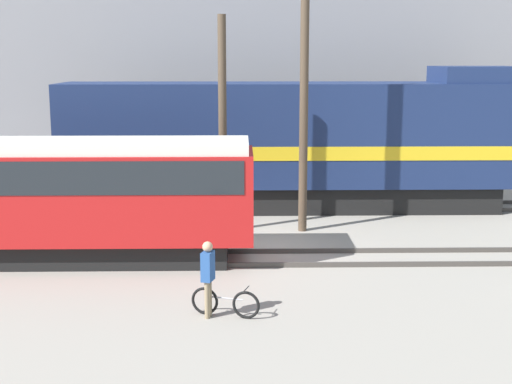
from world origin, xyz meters
TOP-DOWN VIEW (x-y plane):
  - ground_plane at (0.00, 0.00)m, footprint 120.00×120.00m
  - track_near at (0.00, -1.20)m, footprint 60.00×1.50m
  - track_far at (0.00, 5.79)m, footprint 60.00×1.51m
  - building_backdrop at (0.00, 13.71)m, footprint 33.33×6.00m
  - freight_locomotive at (1.55, 5.79)m, footprint 16.96×3.04m
  - streetcar at (-6.07, -1.20)m, footprint 12.04×2.54m
  - bicycle at (-0.74, -5.66)m, footprint 1.56×0.63m
  - person at (-1.12, -5.70)m, footprint 0.32×0.41m
  - utility_pole_center at (-0.98, 2.30)m, footprint 0.27×0.27m
  - utility_pole_right at (1.66, 2.30)m, footprint 0.28×0.28m

SIDE VIEW (x-z plane):
  - ground_plane at x=0.00m, z-range 0.00..0.00m
  - track_near at x=0.00m, z-range 0.00..0.14m
  - track_far at x=0.00m, z-range 0.00..0.14m
  - bicycle at x=-0.74m, z-range -0.03..0.67m
  - person at x=-1.12m, z-range 0.19..1.94m
  - streetcar at x=-6.07m, z-range 0.25..3.71m
  - freight_locomotive at x=1.55m, z-range -0.17..5.20m
  - utility_pole_center at x=-0.98m, z-range 0.00..7.06m
  - utility_pole_right at x=1.66m, z-range 0.00..9.17m
  - building_backdrop at x=0.00m, z-range 0.00..9.20m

